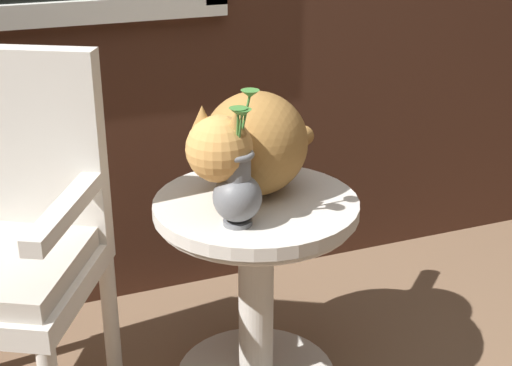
# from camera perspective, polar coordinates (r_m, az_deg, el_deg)

# --- Properties ---
(wicker_side_table) EXTENTS (0.55, 0.55, 0.58)m
(wicker_side_table) POSITION_cam_1_polar(r_m,az_deg,el_deg) (2.05, 0.00, -6.37)
(wicker_side_table) COLOR silver
(wicker_side_table) RESTS_ON ground_plane
(cat) EXTENTS (0.50, 0.46, 0.29)m
(cat) POSITION_cam_1_polar(r_m,az_deg,el_deg) (1.94, -0.39, 3.01)
(cat) COLOR #AD7A3D
(cat) RESTS_ON wicker_side_table
(pewter_vase_with_ivy) EXTENTS (0.12, 0.12, 0.34)m
(pewter_vase_with_ivy) POSITION_cam_1_polar(r_m,az_deg,el_deg) (1.79, -1.42, -0.41)
(pewter_vase_with_ivy) COLOR slate
(pewter_vase_with_ivy) RESTS_ON wicker_side_table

